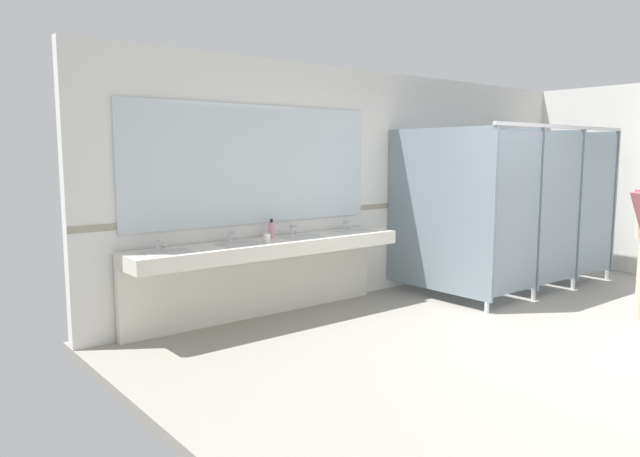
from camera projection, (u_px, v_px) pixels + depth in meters
ground_plane at (598, 348)px, 5.32m from camera, size 7.53×6.06×0.10m
wall_back at (382, 183)px, 7.30m from camera, size 7.53×0.12×2.66m
wall_back_tile_band at (385, 206)px, 7.29m from camera, size 7.53×0.01×0.06m
vanity_counter at (267, 261)px, 6.02m from camera, size 3.01×0.54×0.94m
mirror_panel at (256, 165)px, 6.05m from camera, size 2.91×0.02×1.21m
bathroom_stalls at (521, 205)px, 7.39m from camera, size 2.74×1.54×2.02m
soap_dispenser at (272, 230)px, 6.11m from camera, size 0.07×0.07×0.20m
paper_cup at (267, 238)px, 5.77m from camera, size 0.07×0.07×0.09m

